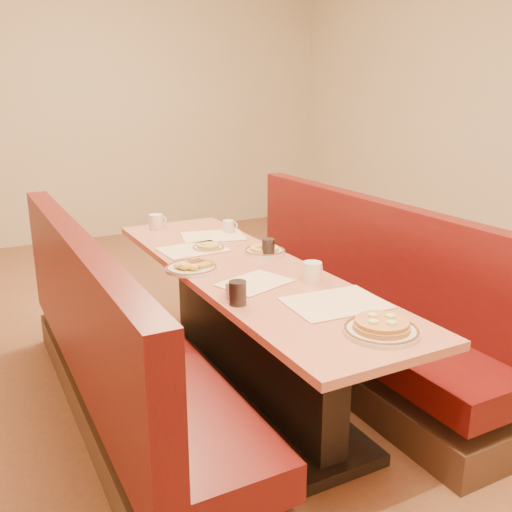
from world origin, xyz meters
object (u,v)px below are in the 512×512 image
soda_tumbler_mid (268,248)px  diner_table (246,331)px  soda_tumbler_near (238,293)px  coffee_mug_d (156,221)px  coffee_mug_b (234,289)px  booth_left (118,361)px  coffee_mug_a (313,271)px  pancake_plate (381,328)px  eggs_plate (191,267)px  coffee_mug_c (229,226)px  booth_right (350,310)px

soda_tumbler_mid → diner_table: bearing=-147.3°
soda_tumbler_near → coffee_mug_d: bearing=84.9°
coffee_mug_b → coffee_mug_d: (0.12, 1.48, 0.01)m
booth_left → coffee_mug_a: 1.09m
pancake_plate → soda_tumbler_mid: (0.13, 1.17, 0.03)m
coffee_mug_b → coffee_mug_a: bearing=-7.0°
eggs_plate → coffee_mug_a: coffee_mug_a is taller
coffee_mug_a → coffee_mug_c: (0.06, 1.13, -0.01)m
booth_left → pancake_plate: (0.82, -1.03, 0.41)m
coffee_mug_d → eggs_plate: bearing=-112.4°
booth_left → diner_table: bearing=0.0°
booth_left → coffee_mug_b: bearing=-38.6°
booth_left → coffee_mug_d: bearing=61.8°
booth_right → pancake_plate: (-0.64, -1.03, 0.41)m
coffee_mug_b → booth_right: bearing=11.5°
eggs_plate → pancake_plate: bearing=-72.0°
diner_table → soda_tumbler_mid: soda_tumbler_mid is taller
booth_right → coffee_mug_d: booth_right is taller
eggs_plate → soda_tumbler_near: size_ratio=2.51×
coffee_mug_c → soda_tumbler_near: size_ratio=0.99×
booth_right → coffee_mug_b: (-0.99, -0.38, 0.43)m
coffee_mug_b → soda_tumbler_mid: bearing=38.0°
coffee_mug_c → coffee_mug_b: bearing=-118.3°
soda_tumbler_mid → coffee_mug_a: bearing=-92.4°
coffee_mug_b → soda_tumbler_near: (-0.02, -0.09, 0.02)m
booth_right → pancake_plate: booth_right is taller
diner_table → eggs_plate: 0.49m
booth_left → booth_right: 1.46m
soda_tumbler_mid → soda_tumbler_near: bearing=-129.3°
coffee_mug_d → soda_tumbler_mid: bearing=-83.9°
diner_table → coffee_mug_a: bearing=-61.0°
coffee_mug_c → soda_tumbler_mid: soda_tumbler_mid is taller
diner_table → booth_left: bearing=180.0°
soda_tumbler_near → soda_tumbler_mid: size_ratio=1.06×
coffee_mug_b → diner_table: bearing=46.4°
pancake_plate → coffee_mug_d: coffee_mug_d is taller
eggs_plate → coffee_mug_d: coffee_mug_d is taller
booth_left → pancake_plate: booth_left is taller
coffee_mug_b → eggs_plate: bearing=83.3°
coffee_mug_c → soda_tumbler_near: bearing=-117.6°
pancake_plate → soda_tumbler_near: bearing=123.3°
pancake_plate → coffee_mug_d: (-0.23, 2.13, 0.03)m
coffee_mug_a → coffee_mug_b: (-0.46, -0.02, -0.01)m
diner_table → coffee_mug_c: coffee_mug_c is taller
booth_left → soda_tumbler_near: (0.45, -0.47, 0.44)m
pancake_plate → coffee_mug_a: (0.11, 0.67, 0.03)m
diner_table → soda_tumbler_near: 0.70m
booth_left → pancake_plate: bearing=-51.4°
coffee_mug_d → soda_tumbler_near: (-0.14, -1.57, 0.00)m
booth_right → coffee_mug_d: 1.47m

